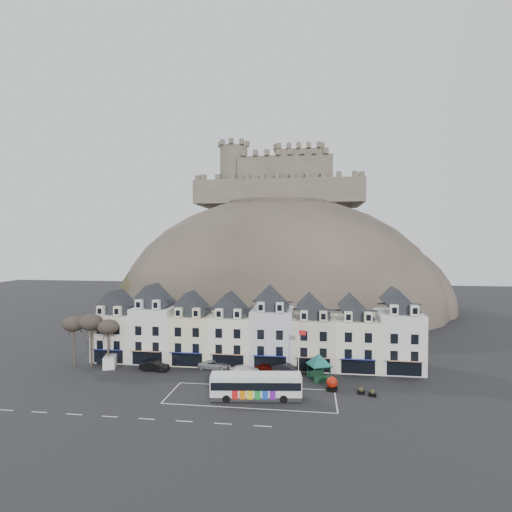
{
  "coord_description": "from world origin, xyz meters",
  "views": [
    {
      "loc": [
        9.67,
        -50.21,
        20.31
      ],
      "look_at": [
        -0.48,
        24.0,
        17.85
      ],
      "focal_mm": 28.0,
      "sensor_mm": 36.0,
      "label": 1
    }
  ],
  "objects": [
    {
      "name": "ground",
      "position": [
        0.0,
        0.0,
        0.0
      ],
      "size": [
        300.0,
        300.0,
        0.0
      ],
      "primitive_type": "plane",
      "color": "black",
      "rests_on": "ground"
    },
    {
      "name": "coach_bay_markings",
      "position": [
        2.0,
        1.25,
        0.0
      ],
      "size": [
        22.0,
        7.5,
        0.01
      ],
      "primitive_type": "cube",
      "color": "silver",
      "rests_on": "ground"
    },
    {
      "name": "townhouse_terrace",
      "position": [
        0.15,
        15.97,
        5.3
      ],
      "size": [
        54.4,
        9.35,
        11.8
      ],
      "color": "white",
      "rests_on": "ground"
    },
    {
      "name": "castle_hill",
      "position": [
        1.25,
        68.95,
        0.11
      ],
      "size": [
        100.0,
        76.0,
        68.0
      ],
      "color": "#332E27",
      "rests_on": "ground"
    },
    {
      "name": "castle",
      "position": [
        0.51,
        75.93,
        40.19
      ],
      "size": [
        50.2,
        22.2,
        22.0
      ],
      "color": "brown",
      "rests_on": "ground"
    },
    {
      "name": "tree_left_far",
      "position": [
        -29.0,
        10.5,
        6.9
      ],
      "size": [
        3.61,
        3.61,
        8.24
      ],
      "color": "#382D24",
      "rests_on": "ground"
    },
    {
      "name": "tree_left_mid",
      "position": [
        -26.0,
        10.5,
        7.24
      ],
      "size": [
        3.78,
        3.78,
        8.64
      ],
      "color": "#382D24",
      "rests_on": "ground"
    },
    {
      "name": "tree_left_near",
      "position": [
        -23.0,
        10.5,
        6.55
      ],
      "size": [
        3.43,
        3.43,
        7.84
      ],
      "color": "#382D24",
      "rests_on": "ground"
    },
    {
      "name": "bus",
      "position": [
        2.72,
        0.55,
        1.83
      ],
      "size": [
        11.97,
        4.16,
        3.31
      ],
      "rotation": [
        0.0,
        0.0,
        0.12
      ],
      "color": "#262628",
      "rests_on": "ground"
    },
    {
      "name": "bus_shelter",
      "position": [
        10.98,
        9.1,
        3.0
      ],
      "size": [
        5.57,
        5.57,
        3.87
      ],
      "rotation": [
        0.0,
        0.0,
        0.42
      ],
      "color": "#10311E",
      "rests_on": "ground"
    },
    {
      "name": "red_buoy",
      "position": [
        12.68,
        4.91,
        0.98
      ],
      "size": [
        1.6,
        1.6,
        1.92
      ],
      "rotation": [
        0.0,
        0.0,
        -0.28
      ],
      "color": "black",
      "rests_on": "ground"
    },
    {
      "name": "flagpole",
      "position": [
        8.09,
        7.61,
        4.52
      ],
      "size": [
        1.12,
        0.31,
        7.91
      ],
      "rotation": [
        0.0,
        0.0,
        -0.22
      ],
      "color": "silver",
      "rests_on": "ground"
    },
    {
      "name": "white_van",
      "position": [
        -22.83,
        10.91,
        0.95
      ],
      "size": [
        3.03,
        4.52,
        1.9
      ],
      "rotation": [
        0.0,
        0.0,
        0.32
      ],
      "color": "silver",
      "rests_on": "ground"
    },
    {
      "name": "planter_west",
      "position": [
        16.49,
        4.13,
        0.46
      ],
      "size": [
        0.95,
        0.66,
        0.95
      ],
      "rotation": [
        0.0,
        0.0,
        -0.02
      ],
      "color": "black",
      "rests_on": "ground"
    },
    {
      "name": "planter_east",
      "position": [
        17.88,
        3.5,
        0.46
      ],
      "size": [
        1.06,
        0.77,
        0.96
      ],
      "rotation": [
        0.0,
        0.0,
        -0.34
      ],
      "color": "black",
      "rests_on": "ground"
    },
    {
      "name": "car_navy",
      "position": [
        -16.0,
        11.94,
        0.61
      ],
      "size": [
        3.8,
        2.22,
        1.22
      ],
      "primitive_type": "imported",
      "rotation": [
        0.0,
        0.0,
        1.8
      ],
      "color": "#0E1346",
      "rests_on": "ground"
    },
    {
      "name": "car_black",
      "position": [
        -14.8,
        9.76,
        0.76
      ],
      "size": [
        4.74,
        1.99,
        1.52
      ],
      "primitive_type": "imported",
      "rotation": [
        0.0,
        0.0,
        1.49
      ],
      "color": "black",
      "rests_on": "ground"
    },
    {
      "name": "car_silver",
      "position": [
        -5.6,
        12.0,
        0.72
      ],
      "size": [
        5.19,
        2.59,
        1.44
      ],
      "primitive_type": "imported",
      "rotation": [
        0.0,
        0.0,
        1.53
      ],
      "color": "#A3A5AA",
      "rests_on": "ground"
    },
    {
      "name": "car_white",
      "position": [
        -0.4,
        10.01,
        0.69
      ],
      "size": [
        5.15,
        3.44,
        1.39
      ],
      "primitive_type": "imported",
      "rotation": [
        0.0,
        0.0,
        1.91
      ],
      "color": "white",
      "rests_on": "ground"
    },
    {
      "name": "car_maroon",
      "position": [
        2.9,
        11.62,
        0.64
      ],
      "size": [
        4.02,
        2.86,
        1.27
      ],
      "primitive_type": "imported",
      "rotation": [
        0.0,
        0.0,
        1.16
      ],
      "color": "#550A04",
      "rests_on": "ground"
    },
    {
      "name": "car_charcoal",
      "position": [
        6.08,
        11.18,
        0.77
      ],
      "size": [
        4.89,
        2.31,
        1.55
      ],
      "primitive_type": "imported",
      "rotation": [
        0.0,
        0.0,
        1.42
      ],
      "color": "black",
      "rests_on": "ground"
    }
  ]
}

